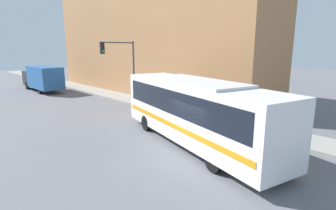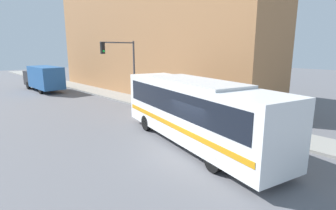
% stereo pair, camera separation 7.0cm
% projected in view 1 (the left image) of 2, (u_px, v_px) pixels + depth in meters
% --- Properties ---
extents(ground_plane, '(120.00, 120.00, 0.00)m').
position_uv_depth(ground_plane, '(190.00, 156.00, 12.09)').
color(ground_plane, slate).
extents(sidewalk, '(2.52, 70.00, 0.14)m').
position_uv_depth(sidewalk, '(94.00, 91.00, 30.17)').
color(sidewalk, gray).
rests_on(sidewalk, ground_plane).
extents(building_facade, '(6.00, 29.09, 12.54)m').
position_uv_depth(building_facade, '(147.00, 35.00, 28.53)').
color(building_facade, '#B27A4C').
rests_on(building_facade, ground_plane).
extents(city_bus, '(4.92, 11.07, 3.34)m').
position_uv_depth(city_bus, '(194.00, 108.00, 13.19)').
color(city_bus, white).
rests_on(city_bus, ground_plane).
extents(delivery_truck, '(2.30, 7.67, 2.84)m').
position_uv_depth(delivery_truck, '(43.00, 78.00, 30.11)').
color(delivery_truck, '#265999').
rests_on(delivery_truck, ground_plane).
extents(fire_hydrant, '(0.24, 0.32, 0.78)m').
position_uv_depth(fire_hydrant, '(183.00, 109.00, 19.15)').
color(fire_hydrant, gold).
rests_on(fire_hydrant, sidewalk).
extents(traffic_light_pole, '(3.28, 0.35, 5.33)m').
position_uv_depth(traffic_light_pole, '(123.00, 61.00, 22.21)').
color(traffic_light_pole, '#47474C').
rests_on(traffic_light_pole, sidewalk).
extents(parking_meter, '(0.14, 0.14, 1.18)m').
position_uv_depth(parking_meter, '(154.00, 97.00, 21.40)').
color(parking_meter, '#47474C').
rests_on(parking_meter, sidewalk).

